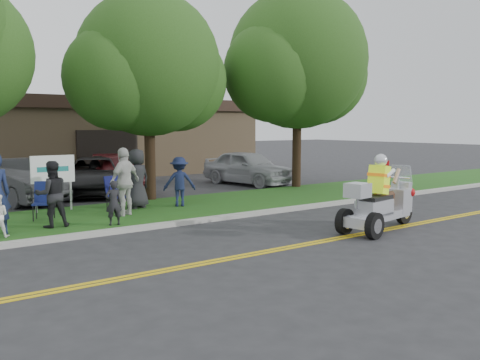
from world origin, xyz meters
TOP-DOWN VIEW (x-y plane):
  - ground at (0.00, 0.00)m, footprint 120.00×120.00m
  - centerline_near at (0.00, -0.58)m, footprint 60.00×0.10m
  - centerline_far at (0.00, -0.42)m, footprint 60.00×0.10m
  - curb at (0.00, 3.05)m, footprint 60.00×0.25m
  - grass_verge at (0.00, 5.20)m, footprint 60.00×4.00m
  - commercial_building at (2.00, 18.98)m, footprint 18.00×8.20m
  - tree_mid at (0.55, 7.23)m, footprint 5.88×4.80m
  - tree_right at (7.06, 7.03)m, footprint 6.86×5.60m
  - business_sign at (-2.90, 6.60)m, footprint 1.25×0.06m
  - trike_scooter at (3.05, -0.48)m, footprint 2.94×1.15m
  - lawn_chair_a at (-3.46, 5.47)m, footprint 0.71×0.73m
  - lawn_chair_b at (-1.42, 5.54)m, footprint 0.66×0.68m
  - spectator_adult_mid at (-3.60, 4.21)m, footprint 0.84×0.67m
  - spectator_adult_right at (-1.47, 4.75)m, footprint 1.21×0.91m
  - spectator_chair_a at (0.56, 5.28)m, footprint 1.14×0.93m
  - spectator_chair_b at (-0.66, 5.72)m, footprint 0.99×0.75m
  - child_left at (-2.27, 3.58)m, footprint 0.45×0.33m
  - parked_car_left at (-3.29, 9.80)m, footprint 2.74×4.74m
  - parked_car_mid at (-0.31, 10.39)m, footprint 4.11×5.53m
  - parked_car_right at (0.80, 10.49)m, footprint 3.18×5.29m
  - parked_car_far_right at (6.29, 9.40)m, footprint 2.51×4.72m

SIDE VIEW (x-z plane):
  - ground at x=0.00m, z-range 0.00..0.00m
  - centerline_near at x=0.00m, z-range 0.00..0.01m
  - centerline_far at x=0.00m, z-range 0.00..0.01m
  - grass_verge at x=0.00m, z-range 0.01..0.11m
  - curb at x=0.00m, z-range 0.00..0.12m
  - trike_scooter at x=3.05m, z-range -0.29..1.64m
  - child_left at x=-2.27m, z-range 0.10..1.24m
  - lawn_chair_a at x=-3.46m, z-range 0.17..1.18m
  - lawn_chair_b at x=-1.42m, z-range 0.17..1.21m
  - parked_car_mid at x=-0.31m, z-range 0.00..1.40m
  - parked_car_right at x=0.80m, z-range 0.00..1.43m
  - parked_car_left at x=-3.29m, z-range 0.00..1.48m
  - parked_car_far_right at x=6.29m, z-range 0.00..1.53m
  - spectator_chair_a at x=0.56m, z-range 0.10..1.64m
  - spectator_adult_mid at x=-3.60m, z-range 0.10..1.75m
  - spectator_chair_b at x=-0.66m, z-range 0.10..1.91m
  - spectator_adult_right at x=-1.47m, z-range 0.10..2.01m
  - business_sign at x=-2.90m, z-range 0.38..2.13m
  - commercial_building at x=2.00m, z-range 0.01..4.01m
  - tree_mid at x=0.55m, z-range 0.91..7.96m
  - tree_right at x=7.06m, z-range 0.99..9.06m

